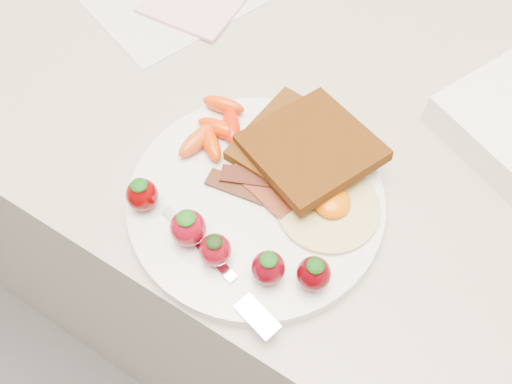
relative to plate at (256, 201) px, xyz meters
The scene contains 9 objects.
counter 0.49m from the plate, 96.07° to the left, with size 2.00×0.60×0.90m, color gray.
plate is the anchor object (origin of this frame).
toast_lower 0.08m from the plate, 85.15° to the left, with size 0.12×0.12×0.01m, color #331D0C.
toast_upper 0.08m from the plate, 71.93° to the left, with size 0.12×0.12×0.01m, color #311403.
fried_egg 0.08m from the plate, 22.01° to the left, with size 0.13×0.13×0.02m.
bacon_strips 0.02m from the plate, 131.44° to the left, with size 0.10×0.06×0.01m.
baby_carrots 0.09m from the plate, 150.66° to the left, with size 0.07×0.10×0.02m.
strawberries 0.07m from the plate, 86.38° to the right, with size 0.22×0.06×0.04m.
fork 0.09m from the plate, 76.56° to the right, with size 0.17×0.07×0.00m.
Camera 1 is at (0.18, 1.28, 1.43)m, focal length 40.00 mm.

